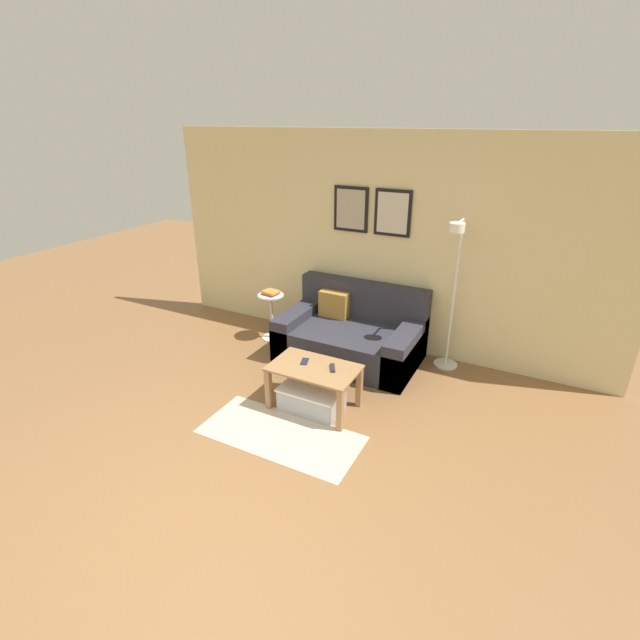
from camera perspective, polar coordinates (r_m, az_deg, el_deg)
The scene contains 11 objects.
ground_plane at distance 3.68m, azimuth -14.85°, elevation -23.54°, with size 16.00×16.00×0.00m, color brown.
wall_back at distance 5.59m, azimuth 7.05°, elevation 9.26°, with size 5.60×0.09×2.55m.
area_rug at distance 4.37m, azimuth -4.89°, elevation -13.84°, with size 1.48×0.68×0.01m, color #C1B299.
couch at distance 5.51m, azimuth 3.89°, elevation -1.93°, with size 1.61×0.99×0.85m.
coffee_table at distance 4.53m, azimuth -0.74°, elevation -6.85°, with size 0.85×0.52×0.45m.
storage_bin at distance 4.62m, azimuth -1.02°, elevation -9.59°, with size 0.61×0.40×0.24m.
floor_lamp at distance 5.14m, azimuth 15.98°, elevation 3.58°, with size 0.27×0.49×1.72m.
side_table at distance 5.97m, azimuth -5.98°, elevation 0.92°, with size 0.33×0.33×0.61m.
book_stack at distance 5.87m, azimuth -6.08°, elevation 3.39°, with size 0.21×0.19×0.05m.
remote_control at distance 4.44m, azimuth 1.57°, elevation -5.92°, with size 0.04×0.15×0.02m, color #232328.
cell_phone at distance 4.57m, azimuth -1.90°, elevation -5.11°, with size 0.07×0.14×0.01m, color #1E2338.
Camera 1 is at (1.87, -1.73, 2.66)m, focal length 26.00 mm.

